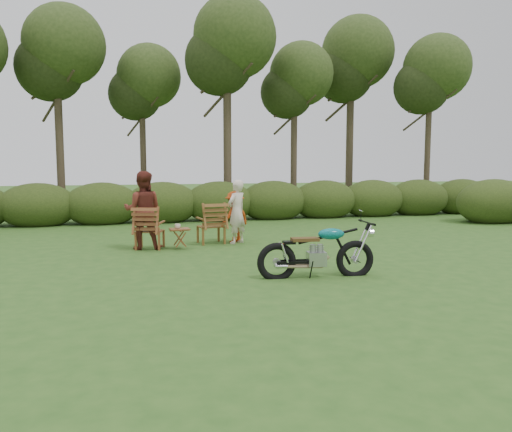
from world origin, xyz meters
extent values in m
plane|color=#2A511B|center=(0.00, 0.00, 0.00)|extent=(80.00, 80.00, 0.00)
cylinder|color=#362C1D|center=(-5.50, 11.10, 3.60)|extent=(0.28, 0.28, 7.20)
sphere|color=#283B16|center=(-5.50, 11.10, 5.84)|extent=(2.88, 2.88, 2.88)
cylinder|color=#362C1D|center=(-2.50, 12.20, 3.15)|extent=(0.24, 0.24, 6.30)
sphere|color=#283B16|center=(-2.50, 12.20, 5.11)|extent=(2.52, 2.52, 2.52)
cylinder|color=#362C1D|center=(0.50, 10.00, 3.83)|extent=(0.30, 0.30, 7.65)
sphere|color=#283B16|center=(0.50, 10.00, 6.21)|extent=(3.06, 3.06, 3.06)
cylinder|color=#362C1D|center=(3.50, 11.10, 3.24)|extent=(0.26, 0.26, 6.48)
sphere|color=#283B16|center=(3.50, 11.10, 5.26)|extent=(2.59, 2.59, 2.59)
cylinder|color=#362C1D|center=(6.50, 12.20, 3.96)|extent=(0.32, 0.32, 7.92)
sphere|color=#283B16|center=(6.50, 12.20, 6.42)|extent=(3.17, 3.17, 3.17)
cylinder|color=#362C1D|center=(9.00, 10.00, 3.42)|extent=(0.24, 0.24, 6.84)
sphere|color=#283B16|center=(9.00, 10.00, 5.55)|extent=(2.74, 2.74, 2.74)
ellipsoid|color=#253513|center=(-6.00, 9.00, 0.63)|extent=(2.52, 1.68, 1.51)
ellipsoid|color=#253513|center=(-4.00, 9.00, 0.63)|extent=(2.52, 1.68, 1.51)
ellipsoid|color=#253513|center=(-2.00, 9.00, 0.63)|extent=(2.52, 1.68, 1.51)
ellipsoid|color=#253513|center=(0.00, 9.00, 0.63)|extent=(2.52, 1.68, 1.51)
ellipsoid|color=#253513|center=(2.00, 9.00, 0.63)|extent=(2.52, 1.68, 1.51)
ellipsoid|color=#253513|center=(4.00, 9.00, 0.63)|extent=(2.52, 1.68, 1.51)
ellipsoid|color=#253513|center=(6.00, 9.00, 0.63)|extent=(2.52, 1.68, 1.51)
ellipsoid|color=#253513|center=(8.00, 9.00, 0.63)|extent=(2.52, 1.68, 1.51)
ellipsoid|color=#253513|center=(10.00, 9.00, 0.63)|extent=(2.52, 1.68, 1.51)
ellipsoid|color=#253513|center=(9.00, 6.00, 0.68)|extent=(2.70, 1.80, 1.62)
imported|color=beige|center=(-2.07, 3.33, 0.54)|extent=(0.15, 0.15, 0.11)
imported|color=beige|center=(-0.53, 3.79, 0.00)|extent=(0.70, 0.66, 1.61)
imported|color=maroon|center=(-2.85, 3.53, 0.00)|extent=(1.00, 0.84, 1.84)
imported|color=#CB4213|center=(-0.54, 4.01, 0.00)|extent=(0.98, 0.84, 1.31)
camera|label=1|loc=(-3.24, -8.42, 2.03)|focal=35.00mm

